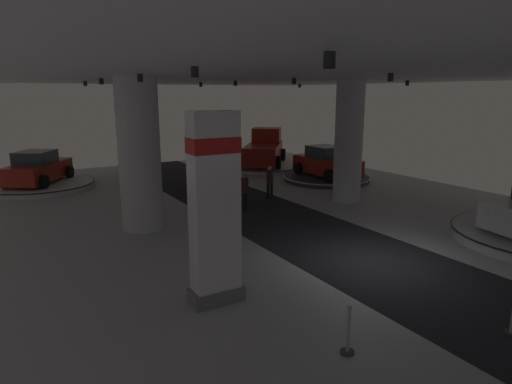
# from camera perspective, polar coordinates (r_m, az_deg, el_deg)

# --- Properties ---
(ground) EXTENTS (24.00, 44.00, 0.06)m
(ground) POSITION_cam_1_polar(r_m,az_deg,el_deg) (13.77, 14.96, -8.77)
(ground) COLOR #B2B2B7
(ceiling_with_spotlights) EXTENTS (24.00, 44.00, 0.39)m
(ceiling_with_spotlights) POSITION_cam_1_polar(r_m,az_deg,el_deg) (12.87, 16.41, 15.04)
(ceiling_with_spotlights) COLOR silver
(column_left) EXTENTS (1.50, 1.50, 5.50)m
(column_left) POSITION_cam_1_polar(r_m,az_deg,el_deg) (16.44, -14.83, 4.70)
(column_left) COLOR silver
(column_left) RESTS_ON ground
(column_right) EXTENTS (1.27, 1.27, 5.50)m
(column_right) POSITION_cam_1_polar(r_m,az_deg,el_deg) (20.52, 11.87, 6.36)
(column_right) COLOR silver
(column_right) RESTS_ON ground
(brand_sign_pylon) EXTENTS (1.28, 0.66, 4.53)m
(brand_sign_pylon) POSITION_cam_1_polar(r_m,az_deg,el_deg) (10.19, -5.38, -2.02)
(brand_sign_pylon) COLOR slate
(brand_sign_pylon) RESTS_ON ground
(display_platform_far_right) EXTENTS (4.94, 4.94, 0.26)m
(display_platform_far_right) POSITION_cam_1_polar(r_m,az_deg,el_deg) (25.64, 9.08, 1.80)
(display_platform_far_right) COLOR #333338
(display_platform_far_right) RESTS_ON ground
(display_car_far_right) EXTENTS (2.26, 4.26, 1.71)m
(display_car_far_right) POSITION_cam_1_polar(r_m,az_deg,el_deg) (25.52, 9.11, 3.75)
(display_car_far_right) COLOR maroon
(display_car_far_right) RESTS_ON display_platform_far_right
(display_platform_deep_left) EXTENTS (5.50, 5.50, 0.28)m
(display_platform_deep_left) POSITION_cam_1_polar(r_m,az_deg,el_deg) (25.99, -26.14, 0.82)
(display_platform_deep_left) COLOR silver
(display_platform_deep_left) RESTS_ON ground
(display_car_deep_left) EXTENTS (3.78, 4.51, 1.71)m
(display_car_deep_left) POSITION_cam_1_polar(r_m,az_deg,el_deg) (25.82, -26.36, 2.74)
(display_car_deep_left) COLOR maroon
(display_car_deep_left) RESTS_ON display_platform_deep_left
(display_platform_deep_right) EXTENTS (5.68, 5.68, 0.23)m
(display_platform_deep_right) POSITION_cam_1_polar(r_m,az_deg,el_deg) (29.86, 0.98, 3.44)
(display_platform_deep_right) COLOR silver
(display_platform_deep_right) RESTS_ON ground
(pickup_truck_deep_right) EXTENTS (4.95, 5.45, 2.30)m
(pickup_truck_deep_right) POSITION_cam_1_polar(r_m,az_deg,el_deg) (30.03, 1.06, 5.48)
(pickup_truck_deep_right) COLOR maroon
(pickup_truck_deep_right) RESTS_ON display_platform_deep_right
(visitor_walking_near) EXTENTS (0.32, 0.32, 1.59)m
(visitor_walking_near) POSITION_cam_1_polar(r_m,az_deg,el_deg) (20.83, 1.79, 1.58)
(visitor_walking_near) COLOR black
(visitor_walking_near) RESTS_ON ground
(visitor_walking_far) EXTENTS (0.32, 0.32, 1.59)m
(visitor_walking_far) POSITION_cam_1_polar(r_m,az_deg,el_deg) (18.84, -1.46, 0.39)
(visitor_walking_far) COLOR black
(visitor_walking_far) RESTS_ON ground
(stanchion_a) EXTENTS (0.28, 0.28, 1.01)m
(stanchion_a) POSITION_cam_1_polar(r_m,az_deg,el_deg) (9.05, 11.81, -17.69)
(stanchion_a) COLOR #333338
(stanchion_a) RESTS_ON ground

